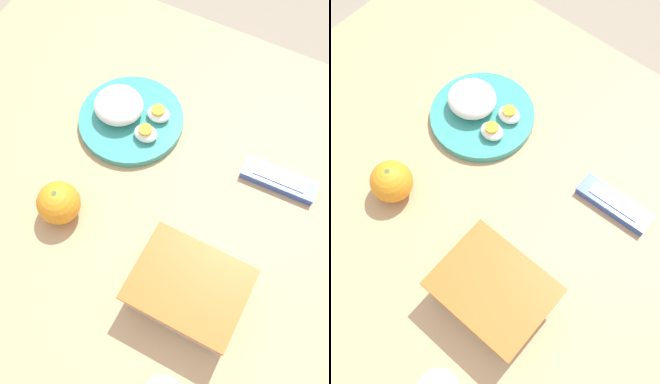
% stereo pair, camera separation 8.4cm
% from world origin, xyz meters
% --- Properties ---
extents(ground_plane, '(10.00, 10.00, 0.00)m').
position_xyz_m(ground_plane, '(0.00, 0.00, 0.00)').
color(ground_plane, gray).
extents(table, '(1.02, 0.92, 0.78)m').
position_xyz_m(table, '(0.00, 0.00, 0.69)').
color(table, tan).
rests_on(table, ground_plane).
extents(food_container, '(0.18, 0.15, 0.08)m').
position_xyz_m(food_container, '(-0.20, 0.16, 0.81)').
color(food_container, white).
rests_on(food_container, table).
extents(orange_fruit, '(0.08, 0.08, 0.08)m').
position_xyz_m(orange_fruit, '(0.08, 0.12, 0.82)').
color(orange_fruit, orange).
rests_on(orange_fruit, table).
extents(rice_plate, '(0.22, 0.22, 0.07)m').
position_xyz_m(rice_plate, '(0.07, -0.12, 0.80)').
color(rice_plate, teal).
rests_on(rice_plate, table).
extents(candy_bar, '(0.15, 0.05, 0.02)m').
position_xyz_m(candy_bar, '(-0.26, -0.13, 0.79)').
color(candy_bar, '#334C9E').
rests_on(candy_bar, table).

